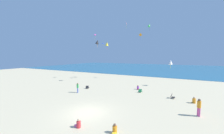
{
  "coord_description": "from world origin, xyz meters",
  "views": [
    {
      "loc": [
        7.97,
        -10.18,
        5.74
      ],
      "look_at": [
        0.0,
        5.64,
        4.26
      ],
      "focal_mm": 20.66,
      "sensor_mm": 36.0,
      "label": 1
    }
  ],
  "objects_px": {
    "beach_chair_far_right": "(140,91)",
    "person_0": "(115,130)",
    "kite_pink": "(126,23)",
    "kite_orange": "(140,35)",
    "kite_blue": "(103,43)",
    "kite_white": "(171,62)",
    "person_5": "(78,87)",
    "person_4": "(199,106)",
    "kite_green": "(149,25)",
    "kite_magenta": "(95,35)",
    "beach_chair_far_left": "(87,87)",
    "kite_yellow": "(107,44)",
    "person_3": "(194,101)",
    "person_6": "(138,88)",
    "kite_black": "(97,42)",
    "beach_chair_near_camera": "(172,96)",
    "person_2": "(78,124)"
  },
  "relations": [
    {
      "from": "beach_chair_far_right",
      "to": "person_0",
      "type": "bearing_deg",
      "value": -177.09
    },
    {
      "from": "kite_pink",
      "to": "kite_orange",
      "type": "bearing_deg",
      "value": 84.99
    },
    {
      "from": "kite_blue",
      "to": "kite_white",
      "type": "relative_size",
      "value": 0.6
    },
    {
      "from": "person_5",
      "to": "kite_blue",
      "type": "relative_size",
      "value": 1.59
    },
    {
      "from": "beach_chair_far_right",
      "to": "person_4",
      "type": "bearing_deg",
      "value": -130.72
    },
    {
      "from": "kite_blue",
      "to": "kite_green",
      "type": "height_order",
      "value": "kite_green"
    },
    {
      "from": "kite_blue",
      "to": "kite_magenta",
      "type": "distance_m",
      "value": 9.25
    },
    {
      "from": "beach_chair_far_left",
      "to": "kite_yellow",
      "type": "distance_m",
      "value": 14.47
    },
    {
      "from": "person_3",
      "to": "person_6",
      "type": "height_order",
      "value": "person_3"
    },
    {
      "from": "beach_chair_far_left",
      "to": "person_6",
      "type": "relative_size",
      "value": 1.02
    },
    {
      "from": "beach_chair_far_right",
      "to": "kite_black",
      "type": "bearing_deg",
      "value": 66.33
    },
    {
      "from": "beach_chair_near_camera",
      "to": "kite_green",
      "type": "bearing_deg",
      "value": 122.34
    },
    {
      "from": "person_0",
      "to": "person_4",
      "type": "height_order",
      "value": "person_4"
    },
    {
      "from": "kite_orange",
      "to": "kite_pink",
      "type": "xyz_separation_m",
      "value": [
        -0.87,
        -9.97,
        1.31
      ]
    },
    {
      "from": "kite_blue",
      "to": "kite_green",
      "type": "relative_size",
      "value": 0.57
    },
    {
      "from": "beach_chair_near_camera",
      "to": "kite_white",
      "type": "distance_m",
      "value": 8.79
    },
    {
      "from": "person_3",
      "to": "kite_black",
      "type": "height_order",
      "value": "kite_black"
    },
    {
      "from": "beach_chair_near_camera",
      "to": "kite_white",
      "type": "height_order",
      "value": "kite_white"
    },
    {
      "from": "person_5",
      "to": "kite_magenta",
      "type": "xyz_separation_m",
      "value": [
        -4.64,
        11.86,
        10.25
      ]
    },
    {
      "from": "kite_orange",
      "to": "kite_black",
      "type": "bearing_deg",
      "value": -110.39
    },
    {
      "from": "kite_blue",
      "to": "kite_yellow",
      "type": "distance_m",
      "value": 8.26
    },
    {
      "from": "person_2",
      "to": "kite_magenta",
      "type": "relative_size",
      "value": 0.63
    },
    {
      "from": "person_0",
      "to": "kite_orange",
      "type": "distance_m",
      "value": 33.92
    },
    {
      "from": "beach_chair_near_camera",
      "to": "kite_green",
      "type": "distance_m",
      "value": 20.01
    },
    {
      "from": "kite_yellow",
      "to": "kite_green",
      "type": "bearing_deg",
      "value": 19.52
    },
    {
      "from": "beach_chair_far_left",
      "to": "kite_black",
      "type": "distance_m",
      "value": 10.72
    },
    {
      "from": "person_4",
      "to": "kite_magenta",
      "type": "xyz_separation_m",
      "value": [
        -20.52,
        12.86,
        10.16
      ]
    },
    {
      "from": "kite_pink",
      "to": "kite_white",
      "type": "bearing_deg",
      "value": -15.3
    },
    {
      "from": "person_2",
      "to": "kite_blue",
      "type": "xyz_separation_m",
      "value": [
        -14.49,
        28.24,
        9.63
      ]
    },
    {
      "from": "person_3",
      "to": "kite_magenta",
      "type": "bearing_deg",
      "value": 78.08
    },
    {
      "from": "person_2",
      "to": "person_6",
      "type": "xyz_separation_m",
      "value": [
        1.06,
        14.0,
        -0.0
      ]
    },
    {
      "from": "person_5",
      "to": "person_6",
      "type": "distance_m",
      "value": 10.17
    },
    {
      "from": "kite_black",
      "to": "kite_yellow",
      "type": "distance_m",
      "value": 5.3
    },
    {
      "from": "person_2",
      "to": "kite_white",
      "type": "bearing_deg",
      "value": -97.02
    },
    {
      "from": "kite_orange",
      "to": "person_3",
      "type": "bearing_deg",
      "value": -59.86
    },
    {
      "from": "person_3",
      "to": "beach_chair_far_right",
      "type": "bearing_deg",
      "value": 88.21
    },
    {
      "from": "kite_green",
      "to": "kite_pink",
      "type": "bearing_deg",
      "value": -142.67
    },
    {
      "from": "kite_green",
      "to": "kite_blue",
      "type": "bearing_deg",
      "value": 169.14
    },
    {
      "from": "beach_chair_far_left",
      "to": "person_0",
      "type": "xyz_separation_m",
      "value": [
        10.1,
        -9.88,
        0.04
      ]
    },
    {
      "from": "beach_chair_near_camera",
      "to": "kite_pink",
      "type": "height_order",
      "value": "kite_pink"
    },
    {
      "from": "person_4",
      "to": "kite_yellow",
      "type": "distance_m",
      "value": 25.08
    },
    {
      "from": "person_6",
      "to": "beach_chair_far_right",
      "type": "bearing_deg",
      "value": -11.45
    },
    {
      "from": "person_5",
      "to": "person_6",
      "type": "bearing_deg",
      "value": 171.7
    },
    {
      "from": "kite_white",
      "to": "kite_pink",
      "type": "relative_size",
      "value": 1.03
    },
    {
      "from": "person_4",
      "to": "kite_white",
      "type": "distance_m",
      "value": 13.2
    },
    {
      "from": "kite_green",
      "to": "kite_yellow",
      "type": "relative_size",
      "value": 0.84
    },
    {
      "from": "beach_chair_far_right",
      "to": "kite_green",
      "type": "height_order",
      "value": "kite_green"
    },
    {
      "from": "kite_yellow",
      "to": "person_4",
      "type": "bearing_deg",
      "value": -39.45
    },
    {
      "from": "person_4",
      "to": "kite_orange",
      "type": "height_order",
      "value": "kite_orange"
    },
    {
      "from": "kite_yellow",
      "to": "kite_pink",
      "type": "bearing_deg",
      "value": -0.58
    }
  ]
}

